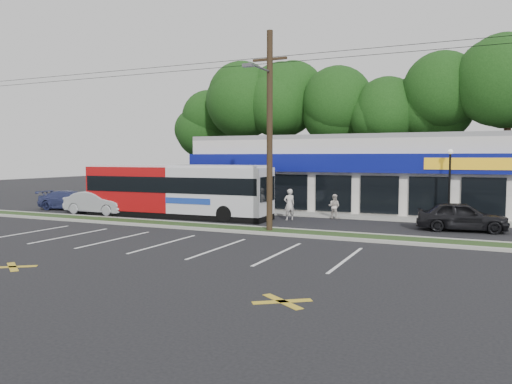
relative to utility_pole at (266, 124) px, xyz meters
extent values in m
plane|color=black|center=(-2.83, -0.93, -5.41)|extent=(120.00, 120.00, 0.00)
cube|color=#273C18|center=(-2.83, 0.07, -5.35)|extent=(40.00, 1.60, 0.12)
cube|color=#9E9E93|center=(-2.83, -0.78, -5.34)|extent=(40.00, 0.25, 0.14)
cube|color=#9E9E93|center=(-2.83, 0.92, -5.34)|extent=(40.00, 0.25, 0.14)
cube|color=#9E9E93|center=(2.17, 8.07, -5.36)|extent=(32.00, 2.20, 0.10)
cube|color=silver|center=(2.67, 15.07, -2.91)|extent=(25.00, 12.00, 5.00)
cube|color=navy|center=(2.67, 8.82, -2.01)|extent=(25.00, 0.50, 1.20)
cube|color=black|center=(2.67, 9.01, -4.01)|extent=(24.00, 0.12, 2.40)
cube|color=gold|center=(9.67, 8.55, -2.01)|extent=(6.00, 0.06, 0.70)
cube|color=gray|center=(2.67, 15.07, -0.26)|extent=(25.00, 12.00, 0.30)
cylinder|color=black|center=(0.17, 0.07, -0.41)|extent=(0.30, 0.30, 10.00)
cube|color=black|center=(0.17, 0.07, 3.19)|extent=(1.80, 0.12, 0.12)
cylinder|color=#59595E|center=(0.17, -1.13, 2.59)|extent=(0.10, 2.40, 0.10)
cube|color=#59595E|center=(0.17, -2.43, 2.49)|extent=(0.50, 0.25, 0.15)
cylinder|color=black|center=(-2.83, 0.07, 3.29)|extent=(50.00, 0.02, 0.02)
cylinder|color=black|center=(-2.83, 0.07, 2.99)|extent=(50.00, 0.02, 0.02)
cylinder|color=black|center=(8.17, 7.87, -3.41)|extent=(0.12, 0.12, 4.00)
sphere|color=silver|center=(8.17, 7.87, -1.31)|extent=(0.30, 0.30, 0.30)
cylinder|color=black|center=(-18.83, 25.07, -2.55)|extent=(0.56, 0.56, 5.72)
sphere|color=black|center=(-18.83, 25.07, 3.04)|extent=(6.76, 6.76, 6.76)
cylinder|color=black|center=(-13.83, 25.07, -2.55)|extent=(0.56, 0.56, 5.72)
sphere|color=black|center=(-13.83, 25.07, 3.04)|extent=(6.76, 6.76, 6.76)
cylinder|color=black|center=(-8.83, 25.07, -2.55)|extent=(0.56, 0.56, 5.72)
sphere|color=black|center=(-8.83, 25.07, 3.04)|extent=(6.76, 6.76, 6.76)
cylinder|color=black|center=(-3.83, 25.07, -2.55)|extent=(0.56, 0.56, 5.72)
sphere|color=black|center=(-3.83, 25.07, 3.04)|extent=(6.76, 6.76, 6.76)
cylinder|color=black|center=(1.17, 25.07, -2.55)|extent=(0.56, 0.56, 5.72)
sphere|color=black|center=(1.17, 25.07, 3.04)|extent=(6.76, 6.76, 6.76)
cylinder|color=black|center=(6.17, 25.07, -2.55)|extent=(0.56, 0.56, 5.72)
sphere|color=black|center=(6.17, 25.07, 3.04)|extent=(6.76, 6.76, 6.76)
cylinder|color=black|center=(11.17, 25.07, -2.55)|extent=(0.56, 0.56, 5.72)
sphere|color=black|center=(11.17, 25.07, 3.04)|extent=(6.76, 6.76, 6.76)
cube|color=#A40C0E|center=(-10.72, 3.49, -3.65)|extent=(6.19, 2.72, 2.81)
cube|color=silver|center=(-4.60, 3.66, -3.65)|extent=(6.19, 2.72, 2.81)
cube|color=black|center=(-7.66, 3.57, -5.21)|extent=(12.31, 2.85, 0.36)
cube|color=black|center=(-7.66, 3.57, -3.32)|extent=(12.07, 2.95, 0.97)
cube|color=black|center=(-1.51, 3.75, -3.47)|extent=(0.12, 2.17, 1.43)
cube|color=#193899|center=(-6.09, 2.33, -4.24)|extent=(3.06, 0.12, 0.36)
cube|color=silver|center=(-7.66, 3.57, -2.20)|extent=(11.69, 2.63, 0.18)
cylinder|color=black|center=(-11.91, 2.30, -4.92)|extent=(0.99, 0.31, 0.98)
cylinder|color=black|center=(-11.97, 4.61, -4.92)|extent=(0.99, 0.31, 0.98)
cylinder|color=black|center=(-3.71, 2.53, -4.92)|extent=(0.99, 0.31, 0.98)
cylinder|color=black|center=(-3.77, 4.84, -4.92)|extent=(0.99, 0.31, 0.98)
imported|color=black|center=(8.98, 4.57, -4.66)|extent=(4.61, 2.25, 1.52)
imported|color=#AFB2B7|center=(-13.42, 2.84, -4.66)|extent=(4.64, 1.75, 1.51)
imported|color=navy|center=(-17.08, 4.09, -4.73)|extent=(4.95, 2.59, 1.37)
imported|color=beige|center=(-0.64, 5.07, -4.47)|extent=(0.81, 0.80, 1.88)
imported|color=beige|center=(1.64, 6.82, -4.66)|extent=(0.79, 0.65, 1.51)
camera|label=1|loc=(9.85, -22.92, -1.61)|focal=35.00mm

